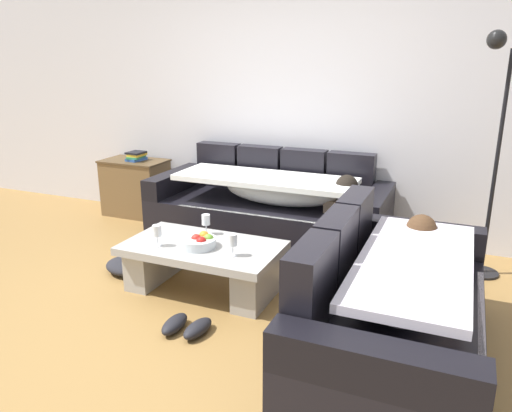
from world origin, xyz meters
TOP-DOWN VIEW (x-y plane):
  - ground_plane at (0.00, 0.00)m, footprint 14.00×14.00m
  - back_wall at (0.00, 2.15)m, footprint 9.00×0.10m
  - couch_along_wall at (0.04, 1.62)m, footprint 2.27×0.92m
  - couch_near_window at (1.43, 0.04)m, footprint 0.92×1.88m
  - coffee_table at (-0.06, 0.44)m, footprint 1.20×0.68m
  - fruit_bowl at (-0.06, 0.39)m, footprint 0.28×0.28m
  - wine_glass_near_left at (-0.36, 0.28)m, footprint 0.07×0.07m
  - wine_glass_near_right at (0.25, 0.33)m, footprint 0.07×0.07m
  - wine_glass_far_back at (-0.15, 0.65)m, footprint 0.07×0.07m
  - side_cabinet at (-1.72, 1.85)m, footprint 0.72×0.44m
  - book_stack_on_cabinet at (-1.68, 1.85)m, footprint 0.18×0.23m
  - floor_lamp at (1.90, 1.58)m, footprint 0.33×0.31m
  - pair_of_shoes at (0.14, -0.17)m, footprint 0.31×0.29m
  - crumpled_garment at (-0.82, 0.47)m, footprint 0.47×0.41m

SIDE VIEW (x-z plane):
  - ground_plane at x=0.00m, z-range 0.00..0.00m
  - pair_of_shoes at x=0.14m, z-range 0.00..0.09m
  - crumpled_garment at x=-0.82m, z-range 0.00..0.12m
  - coffee_table at x=-0.06m, z-range 0.05..0.43m
  - side_cabinet at x=-1.72m, z-range 0.00..0.64m
  - couch_along_wall at x=0.04m, z-range -0.11..0.77m
  - couch_near_window at x=1.43m, z-range -0.10..0.78m
  - fruit_bowl at x=-0.06m, z-range 0.37..0.47m
  - wine_glass_near_left at x=-0.36m, z-range 0.41..0.58m
  - wine_glass_near_right at x=0.25m, z-range 0.41..0.58m
  - wine_glass_far_back at x=-0.15m, z-range 0.41..0.58m
  - book_stack_on_cabinet at x=-1.68m, z-range 0.64..0.74m
  - floor_lamp at x=1.90m, z-range 0.14..2.09m
  - back_wall at x=0.00m, z-range 0.00..2.70m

